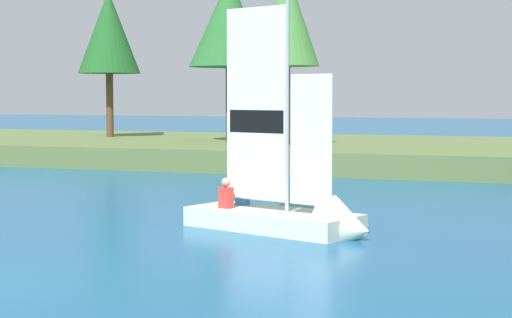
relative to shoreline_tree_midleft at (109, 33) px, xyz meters
name	(u,v)px	position (x,y,z in m)	size (l,w,h in m)	color
shore_bank	(331,152)	(11.30, -0.65, -5.48)	(80.00, 14.29, 0.86)	#5B703D
shoreline_tree_midleft	(109,33)	(0.00, 0.00, 0.00)	(3.01, 3.01, 7.08)	brown
shoreline_tree_centre	(229,22)	(7.02, -1.92, 0.14)	(3.54, 3.54, 7.16)	brown
shoreline_tree_midright	(286,18)	(10.08, -3.37, 0.10)	(2.71, 2.71, 7.17)	brown
sailboat	(300,215)	(15.45, -19.52, -5.52)	(4.51, 2.73, 5.73)	silver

